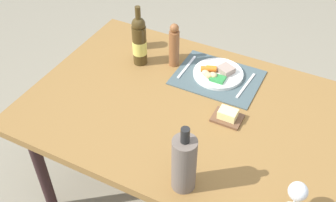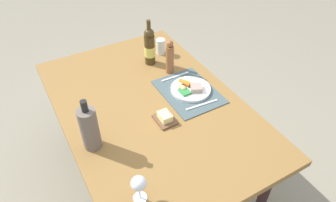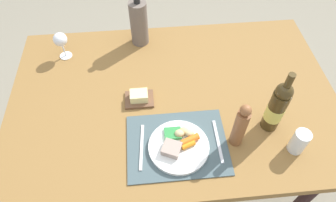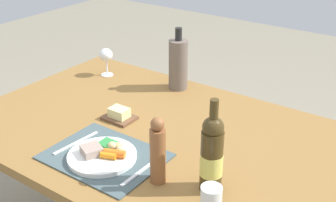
{
  "view_description": "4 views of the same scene",
  "coord_description": "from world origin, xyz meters",
  "px_view_note": "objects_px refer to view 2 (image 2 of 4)",
  "views": [
    {
      "loc": [
        -0.51,
        1.25,
        1.97
      ],
      "look_at": [
        0.1,
        0.07,
        0.77
      ],
      "focal_mm": 43.39,
      "sensor_mm": 36.0,
      "label": 1
    },
    {
      "loc": [
        -1.24,
        0.58,
        1.92
      ],
      "look_at": [
        -0.09,
        -0.07,
        0.77
      ],
      "focal_mm": 33.01,
      "sensor_mm": 36.0,
      "label": 2
    },
    {
      "loc": [
        -0.11,
        -0.87,
        1.79
      ],
      "look_at": [
        -0.03,
        -0.09,
        0.79
      ],
      "focal_mm": 31.88,
      "sensor_mm": 36.0,
      "label": 3
    },
    {
      "loc": [
        0.95,
        -1.22,
        1.58
      ],
      "look_at": [
        0.03,
        0.07,
        0.81
      ],
      "focal_mm": 46.98,
      "sensor_mm": 36.0,
      "label": 4
    }
  ],
  "objects_px": {
    "dining_table": "(150,113)",
    "wine_glass": "(139,184)",
    "dinner_plate": "(190,88)",
    "butter_dish": "(165,118)",
    "knife": "(175,77)",
    "cooler_bottle": "(90,128)",
    "water_tumbler": "(161,47)",
    "fork": "(202,105)",
    "pepper_mill": "(170,57)",
    "wine_bottle": "(150,47)"
  },
  "relations": [
    {
      "from": "knife",
      "to": "wine_glass",
      "type": "bearing_deg",
      "value": 140.25
    },
    {
      "from": "dining_table",
      "to": "wine_glass",
      "type": "bearing_deg",
      "value": 148.96
    },
    {
      "from": "dining_table",
      "to": "cooler_bottle",
      "type": "distance_m",
      "value": 0.46
    },
    {
      "from": "fork",
      "to": "cooler_bottle",
      "type": "bearing_deg",
      "value": 92.96
    },
    {
      "from": "fork",
      "to": "wine_glass",
      "type": "height_order",
      "value": "wine_glass"
    },
    {
      "from": "dinner_plate",
      "to": "wine_glass",
      "type": "bearing_deg",
      "value": 131.38
    },
    {
      "from": "wine_glass",
      "to": "butter_dish",
      "type": "bearing_deg",
      "value": -41.7
    },
    {
      "from": "dining_table",
      "to": "wine_glass",
      "type": "distance_m",
      "value": 0.64
    },
    {
      "from": "dining_table",
      "to": "dinner_plate",
      "type": "distance_m",
      "value": 0.29
    },
    {
      "from": "fork",
      "to": "cooler_bottle",
      "type": "relative_size",
      "value": 0.69
    },
    {
      "from": "dinner_plate",
      "to": "cooler_bottle",
      "type": "relative_size",
      "value": 0.82
    },
    {
      "from": "dining_table",
      "to": "butter_dish",
      "type": "relative_size",
      "value": 11.72
    },
    {
      "from": "dining_table",
      "to": "pepper_mill",
      "type": "height_order",
      "value": "pepper_mill"
    },
    {
      "from": "fork",
      "to": "knife",
      "type": "bearing_deg",
      "value": 4.16
    },
    {
      "from": "pepper_mill",
      "to": "wine_bottle",
      "type": "relative_size",
      "value": 0.74
    },
    {
      "from": "dining_table",
      "to": "wine_bottle",
      "type": "xyz_separation_m",
      "value": [
        0.39,
        -0.2,
        0.19
      ]
    },
    {
      "from": "dinner_plate",
      "to": "fork",
      "type": "distance_m",
      "value": 0.15
    },
    {
      "from": "wine_glass",
      "to": "cooler_bottle",
      "type": "bearing_deg",
      "value": 11.16
    },
    {
      "from": "dining_table",
      "to": "dinner_plate",
      "type": "bearing_deg",
      "value": -91.54
    },
    {
      "from": "fork",
      "to": "cooler_bottle",
      "type": "distance_m",
      "value": 0.67
    },
    {
      "from": "fork",
      "to": "knife",
      "type": "xyz_separation_m",
      "value": [
        0.32,
        -0.0,
        0.0
      ]
    },
    {
      "from": "dinner_plate",
      "to": "pepper_mill",
      "type": "distance_m",
      "value": 0.26
    },
    {
      "from": "cooler_bottle",
      "to": "water_tumbler",
      "type": "relative_size",
      "value": 2.68
    },
    {
      "from": "butter_dish",
      "to": "wine_bottle",
      "type": "bearing_deg",
      "value": -19.08
    },
    {
      "from": "cooler_bottle",
      "to": "wine_bottle",
      "type": "xyz_separation_m",
      "value": [
        0.53,
        -0.6,
        0.0
      ]
    },
    {
      "from": "water_tumbler",
      "to": "dining_table",
      "type": "bearing_deg",
      "value": 145.02
    },
    {
      "from": "dinner_plate",
      "to": "knife",
      "type": "xyz_separation_m",
      "value": [
        0.16,
        0.01,
        -0.01
      ]
    },
    {
      "from": "cooler_bottle",
      "to": "pepper_mill",
      "type": "distance_m",
      "value": 0.76
    },
    {
      "from": "cooler_bottle",
      "to": "fork",
      "type": "bearing_deg",
      "value": -91.85
    },
    {
      "from": "knife",
      "to": "pepper_mill",
      "type": "xyz_separation_m",
      "value": [
        0.07,
        -0.0,
        0.11
      ]
    },
    {
      "from": "dinner_plate",
      "to": "butter_dish",
      "type": "xyz_separation_m",
      "value": [
        -0.15,
        0.26,
        -0.0
      ]
    },
    {
      "from": "fork",
      "to": "pepper_mill",
      "type": "distance_m",
      "value": 0.4
    },
    {
      "from": "wine_glass",
      "to": "cooler_bottle",
      "type": "relative_size",
      "value": 0.48
    },
    {
      "from": "knife",
      "to": "wine_glass",
      "type": "distance_m",
      "value": 0.91
    },
    {
      "from": "dining_table",
      "to": "water_tumbler",
      "type": "distance_m",
      "value": 0.58
    },
    {
      "from": "dining_table",
      "to": "knife",
      "type": "relative_size",
      "value": 7.54
    },
    {
      "from": "dinner_plate",
      "to": "butter_dish",
      "type": "distance_m",
      "value": 0.3
    },
    {
      "from": "pepper_mill",
      "to": "water_tumbler",
      "type": "relative_size",
      "value": 2.12
    },
    {
      "from": "butter_dish",
      "to": "cooler_bottle",
      "type": "xyz_separation_m",
      "value": [
        0.02,
        0.41,
        0.11
      ]
    },
    {
      "from": "wine_glass",
      "to": "pepper_mill",
      "type": "relative_size",
      "value": 0.61
    },
    {
      "from": "cooler_bottle",
      "to": "knife",
      "type": "bearing_deg",
      "value": -65.96
    },
    {
      "from": "fork",
      "to": "water_tumbler",
      "type": "xyz_separation_m",
      "value": [
        0.62,
        -0.06,
        0.04
      ]
    },
    {
      "from": "dinner_plate",
      "to": "wine_glass",
      "type": "relative_size",
      "value": 1.7
    },
    {
      "from": "pepper_mill",
      "to": "wine_bottle",
      "type": "distance_m",
      "value": 0.17
    },
    {
      "from": "fork",
      "to": "water_tumbler",
      "type": "bearing_deg",
      "value": -1.04
    },
    {
      "from": "pepper_mill",
      "to": "dinner_plate",
      "type": "bearing_deg",
      "value": -178.06
    },
    {
      "from": "fork",
      "to": "dining_table",
      "type": "bearing_deg",
      "value": 63.49
    },
    {
      "from": "dining_table",
      "to": "wine_glass",
      "type": "height_order",
      "value": "wine_glass"
    },
    {
      "from": "knife",
      "to": "water_tumbler",
      "type": "xyz_separation_m",
      "value": [
        0.31,
        -0.06,
        0.04
      ]
    },
    {
      "from": "cooler_bottle",
      "to": "butter_dish",
      "type": "bearing_deg",
      "value": -93.01
    }
  ]
}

